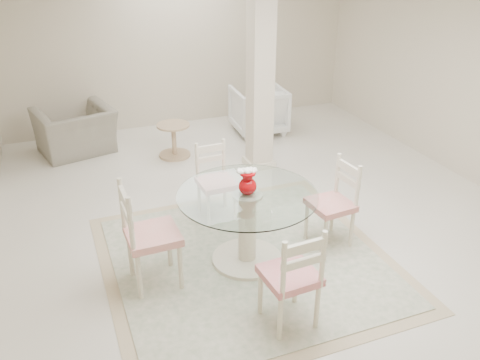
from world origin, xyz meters
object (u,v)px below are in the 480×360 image
object	(u,v)px
recliner_taupe	(76,131)
column	(260,74)
red_vase	(247,182)
dining_chair_west	(144,229)
dining_chair_south	(294,272)
dining_chair_east	(336,197)
dining_chair_north	(214,175)
dining_table	(247,228)
armchair_white	(259,110)
side_table	(174,142)

from	to	relation	value
recliner_taupe	column	bearing A→B (deg)	135.00
red_vase	dining_chair_west	size ratio (longest dim) A/B	0.23
dining_chair_west	column	bearing A→B (deg)	-45.51
recliner_taupe	dining_chair_south	bearing A→B (deg)	92.63
dining_chair_east	dining_chair_north	world-z (taller)	dining_chair_east
dining_chair_south	recliner_taupe	world-z (taller)	dining_chair_south
column	recliner_taupe	world-z (taller)	column
dining_table	armchair_white	size ratio (longest dim) A/B	1.63
side_table	column	bearing A→B (deg)	-36.45
dining_chair_west	dining_table	bearing A→B (deg)	-91.29
dining_chair_east	armchair_white	size ratio (longest dim) A/B	1.26
red_vase	dining_chair_south	bearing A→B (deg)	-89.81
dining_chair_west	side_table	size ratio (longest dim) A/B	2.35
armchair_white	dining_chair_west	bearing A→B (deg)	55.94
column	dining_chair_north	world-z (taller)	column
dining_chair_east	side_table	distance (m)	3.09
red_vase	dining_chair_north	xyz separation A→B (m)	(-0.00, 1.01, -0.39)
dining_chair_north	dining_chair_south	size ratio (longest dim) A/B	0.92
dining_chair_south	armchair_white	size ratio (longest dim) A/B	1.30
armchair_white	recliner_taupe	bearing A→B (deg)	-0.33
armchair_white	side_table	world-z (taller)	armchair_white
dining_chair_west	dining_chair_south	bearing A→B (deg)	-136.02
dining_chair_north	recliner_taupe	xyz separation A→B (m)	(-1.35, 2.57, -0.18)
recliner_taupe	armchair_white	size ratio (longest dim) A/B	1.27
recliner_taupe	side_table	distance (m)	1.51
recliner_taupe	dining_table	bearing A→B (deg)	96.89
dining_chair_west	recliner_taupe	size ratio (longest dim) A/B	1.12
dining_table	dining_chair_east	size ratio (longest dim) A/B	1.30
red_vase	dining_chair_west	xyz separation A→B (m)	(-1.03, -0.00, -0.29)
dining_chair_east	recliner_taupe	world-z (taller)	dining_chair_east
dining_chair_north	recliner_taupe	distance (m)	2.91
red_vase	dining_chair_south	distance (m)	1.08
side_table	recliner_taupe	bearing A→B (deg)	153.26
dining_chair_west	dining_chair_south	size ratio (longest dim) A/B	1.09
armchair_white	dining_chair_south	bearing A→B (deg)	73.83
armchair_white	dining_chair_east	bearing A→B (deg)	84.10
side_table	red_vase	bearing A→B (deg)	-89.86
dining_chair_south	dining_chair_east	bearing A→B (deg)	-138.28
dining_chair_east	dining_chair_west	size ratio (longest dim) A/B	0.89
red_vase	side_table	size ratio (longest dim) A/B	0.53
dining_chair_east	side_table	bearing A→B (deg)	-166.02
dining_chair_south	recliner_taupe	xyz separation A→B (m)	(-1.35, 4.60, -0.23)
dining_table	dining_chair_west	bearing A→B (deg)	-179.94
dining_table	dining_chair_north	bearing A→B (deg)	90.08
dining_table	red_vase	distance (m)	0.52
column	dining_chair_south	size ratio (longest dim) A/B	2.47
column	dining_chair_west	size ratio (longest dim) A/B	2.26
red_vase	armchair_white	bearing A→B (deg)	65.11
dining_chair_north	dining_chair_west	distance (m)	1.45
column	red_vase	bearing A→B (deg)	-116.11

